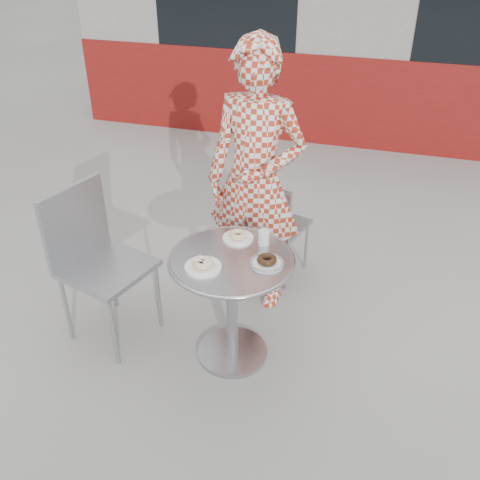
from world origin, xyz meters
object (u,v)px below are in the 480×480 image
(plate_far, at_px, (238,236))
(milk_cup, at_px, (264,237))
(plate_near, at_px, (203,265))
(plate_checker, at_px, (267,262))
(chair_far, at_px, (276,245))
(chair_left, at_px, (110,294))
(seated_person, at_px, (255,181))
(bistro_table, at_px, (232,284))

(plate_far, relative_size, milk_cup, 1.67)
(plate_near, bearing_deg, plate_checker, 22.17)
(chair_far, relative_size, plate_checker, 4.23)
(chair_left, distance_m, plate_near, 0.81)
(seated_person, bearing_deg, chair_left, -132.08)
(chair_far, xyz_separation_m, plate_checker, (0.15, -0.93, 0.49))
(plate_near, bearing_deg, bistro_table, 47.91)
(plate_checker, bearing_deg, chair_far, 99.13)
(plate_far, bearing_deg, plate_near, -105.86)
(chair_left, bearing_deg, bistro_table, -72.45)
(plate_near, relative_size, milk_cup, 1.86)
(plate_far, bearing_deg, chair_left, -164.11)
(seated_person, bearing_deg, chair_far, 80.25)
(seated_person, bearing_deg, plate_far, -80.87)
(chair_far, bearing_deg, plate_checker, 115.40)
(milk_cup, bearing_deg, seated_person, 111.06)
(bistro_table, relative_size, chair_left, 0.72)
(chair_left, height_order, milk_cup, chair_left)
(bistro_table, height_order, chair_far, chair_far)
(milk_cup, bearing_deg, bistro_table, -125.67)
(chair_left, relative_size, plate_checker, 5.27)
(chair_far, height_order, plate_far, chair_far)
(chair_far, height_order, milk_cup, milk_cup)
(bistro_table, bearing_deg, milk_cup, 54.33)
(seated_person, xyz_separation_m, milk_cup, (0.17, -0.45, -0.12))
(chair_far, relative_size, plate_near, 4.01)
(bistro_table, bearing_deg, plate_checker, -0.48)
(milk_cup, bearing_deg, plate_far, 174.20)
(plate_near, relative_size, plate_checker, 1.05)
(chair_far, relative_size, plate_far, 4.45)
(chair_left, xyz_separation_m, seated_person, (0.76, 0.65, 0.58))
(bistro_table, distance_m, plate_near, 0.26)
(chair_far, relative_size, chair_left, 0.80)
(plate_far, bearing_deg, plate_checker, -42.36)
(milk_cup, bearing_deg, plate_checker, -70.62)
(chair_left, distance_m, plate_checker, 1.08)
(chair_left, relative_size, plate_far, 5.55)
(plate_checker, height_order, milk_cup, milk_cup)
(plate_checker, xyz_separation_m, milk_cup, (-0.07, 0.19, 0.03))
(seated_person, height_order, plate_checker, seated_person)
(chair_left, bearing_deg, milk_cup, -61.30)
(plate_near, xyz_separation_m, milk_cup, (0.25, 0.32, 0.03))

